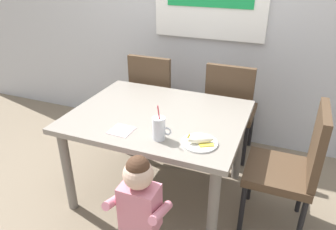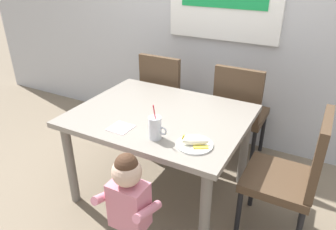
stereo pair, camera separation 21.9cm
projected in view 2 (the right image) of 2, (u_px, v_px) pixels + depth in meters
The scene contains 10 objects.
ground_plane at pixel (161, 190), 2.68m from camera, with size 24.00×24.00×0.00m, color #7A6B56.
dining_table at pixel (160, 125), 2.40m from camera, with size 1.27×1.02×0.73m.
dining_chair_left at pixel (165, 94), 3.16m from camera, with size 0.44×0.44×0.96m.
dining_chair_right at pixel (239, 109), 2.86m from camera, with size 0.44×0.45×0.96m.
dining_chair_far at pixel (294, 172), 2.02m from camera, with size 0.44×0.44×0.96m.
toddler_standing at pixel (129, 200), 1.81m from camera, with size 0.33×0.24×0.84m.
milk_cup at pixel (155, 129), 2.00m from camera, with size 0.13×0.08×0.25m.
snack_plate at pixel (195, 145), 1.95m from camera, with size 0.23×0.23×0.01m, color white.
peeled_banana at pixel (196, 142), 1.93m from camera, with size 0.18×0.14×0.07m.
paper_napkin at pixel (121, 128), 2.15m from camera, with size 0.15×0.15×0.00m, color silver.
Camera 2 is at (1.05, -1.83, 1.78)m, focal length 33.73 mm.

